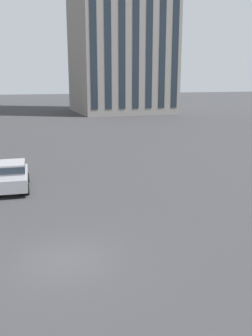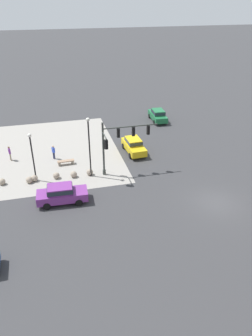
% 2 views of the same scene
% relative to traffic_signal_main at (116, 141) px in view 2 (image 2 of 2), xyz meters
% --- Properties ---
extents(ground_plane, '(320.00, 320.00, 0.00)m').
position_rel_traffic_signal_main_xyz_m(ground_plane, '(-7.37, 7.22, -3.62)').
color(ground_plane, '#38383A').
extents(sidewalk_corner_slab, '(20.00, 19.00, 0.02)m').
position_rel_traffic_signal_main_xyz_m(sidewalk_corner_slab, '(8.63, -7.28, -3.62)').
color(sidewalk_corner_slab, gray).
rests_on(sidewalk_corner_slab, ground).
extents(traffic_signal_main, '(5.63, 2.09, 5.61)m').
position_rel_traffic_signal_main_xyz_m(traffic_signal_main, '(0.00, 0.00, 0.00)').
color(traffic_signal_main, '#383D38').
rests_on(traffic_signal_main, ground).
extents(bollard_sphere_curb_a, '(0.65, 0.65, 0.65)m').
position_rel_traffic_signal_main_xyz_m(bollard_sphere_curb_a, '(2.72, -0.45, -3.30)').
color(bollard_sphere_curb_a, gray).
rests_on(bollard_sphere_curb_a, ground).
extents(bollard_sphere_curb_b, '(0.65, 0.65, 0.65)m').
position_rel_traffic_signal_main_xyz_m(bollard_sphere_curb_b, '(4.36, -0.40, -3.30)').
color(bollard_sphere_curb_b, gray).
rests_on(bollard_sphere_curb_b, ground).
extents(bollard_sphere_curb_c, '(0.65, 0.65, 0.65)m').
position_rel_traffic_signal_main_xyz_m(bollard_sphere_curb_c, '(6.06, -0.58, -3.30)').
color(bollard_sphere_curb_c, gray).
rests_on(bollard_sphere_curb_c, ground).
extents(bollard_sphere_curb_d, '(0.65, 0.65, 0.65)m').
position_rel_traffic_signal_main_xyz_m(bollard_sphere_curb_d, '(8.19, -0.58, -3.30)').
color(bollard_sphere_curb_d, gray).
rests_on(bollard_sphere_curb_d, ground).
extents(bollard_sphere_curb_e, '(0.65, 0.65, 0.65)m').
position_rel_traffic_signal_main_xyz_m(bollard_sphere_curb_e, '(8.68, -0.37, -3.30)').
color(bollard_sphere_curb_e, gray).
rests_on(bollard_sphere_curb_e, ground).
extents(bollard_sphere_curb_f, '(0.65, 0.65, 0.65)m').
position_rel_traffic_signal_main_xyz_m(bollard_sphere_curb_f, '(11.23, -0.68, -3.30)').
color(bollard_sphere_curb_f, gray).
rests_on(bollard_sphere_curb_f, ground).
extents(bench_near_signal, '(1.82, 0.55, 0.49)m').
position_rel_traffic_signal_main_xyz_m(bench_near_signal, '(4.89, -3.32, -3.30)').
color(bench_near_signal, '#9E7F66').
rests_on(bench_near_signal, ground).
extents(pedestrian_near_bench, '(0.27, 0.54, 1.67)m').
position_rel_traffic_signal_main_xyz_m(pedestrian_near_bench, '(10.72, -5.84, -2.66)').
color(pedestrian_near_bench, gray).
rests_on(pedestrian_near_bench, ground).
extents(pedestrian_at_curb, '(0.35, 0.48, 1.62)m').
position_rel_traffic_signal_main_xyz_m(pedestrian_at_curb, '(6.04, -5.01, -2.70)').
color(pedestrian_at_curb, '#232847').
rests_on(pedestrian_at_curb, ground).
extents(street_lamp_corner_near, '(0.36, 0.36, 6.22)m').
position_rel_traffic_signal_main_xyz_m(street_lamp_corner_near, '(2.63, -0.20, 0.21)').
color(street_lamp_corner_near, black).
rests_on(street_lamp_corner_near, ground).
extents(street_lamp_mid_sidewalk, '(0.36, 0.36, 5.00)m').
position_rel_traffic_signal_main_xyz_m(street_lamp_mid_sidewalk, '(8.03, -0.68, -0.45)').
color(street_lamp_mid_sidewalk, black).
rests_on(street_lamp_mid_sidewalk, ground).
extents(car_main_northbound_far, '(2.06, 4.49, 1.68)m').
position_rel_traffic_signal_main_xyz_m(car_main_northbound_far, '(-9.17, -13.63, -2.70)').
color(car_main_northbound_far, '#1E6B3D').
rests_on(car_main_northbound_far, ground).
extents(car_main_southbound_far, '(4.48, 2.06, 1.68)m').
position_rel_traffic_signal_main_xyz_m(car_main_southbound_far, '(5.82, 3.78, -2.70)').
color(car_main_southbound_far, '#7A3389').
rests_on(car_main_southbound_far, ground).
extents(car_cross_westbound, '(2.04, 4.47, 1.68)m').
position_rel_traffic_signal_main_xyz_m(car_cross_westbound, '(-3.02, -4.48, -2.70)').
color(car_cross_westbound, gold).
rests_on(car_cross_westbound, ground).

